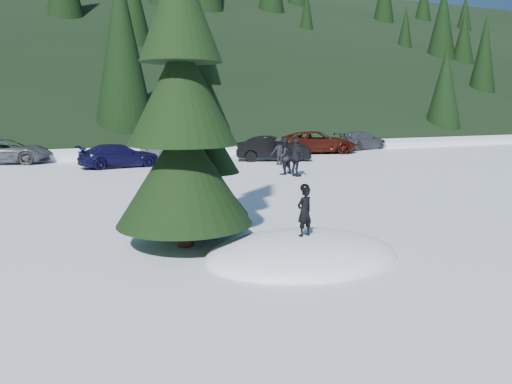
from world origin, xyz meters
name	(u,v)px	position (x,y,z in m)	size (l,w,h in m)	color
ground	(302,256)	(0.00, 0.00, 0.00)	(200.00, 200.00, 0.00)	white
snow_mound	(302,256)	(0.00, 0.00, 0.00)	(4.48, 3.52, 0.96)	white
forest_hillside	(85,25)	(0.00, 54.00, 12.50)	(200.00, 60.00, 25.00)	black
spruce_tall	(182,106)	(-2.20, 1.80, 3.32)	(3.20, 3.20, 8.60)	#301D10
spruce_short	(207,152)	(-1.20, 3.20, 2.10)	(2.20, 2.20, 5.37)	#301D10
child_skier	(304,212)	(0.00, -0.06, 1.03)	(0.40, 0.26, 1.10)	black
adult_0	(284,156)	(5.44, 12.10, 0.88)	(0.86, 0.67, 1.76)	black
adult_1	(296,157)	(5.66, 11.22, 0.90)	(1.05, 0.44, 1.80)	black
adult_2	(279,151)	(6.92, 15.70, 0.78)	(1.01, 0.58, 1.56)	black
car_2	(5,151)	(-7.29, 22.39, 0.70)	(2.34, 5.07, 1.41)	#4F5257
car_3	(119,156)	(-1.49, 18.08, 0.63)	(1.76, 4.32, 1.25)	black
car_4	(176,147)	(2.31, 20.88, 0.74)	(1.75, 4.35, 1.48)	gray
car_5	(273,149)	(7.51, 17.75, 0.74)	(1.56, 4.47, 1.47)	black
car_6	(317,142)	(12.33, 20.91, 0.76)	(2.52, 5.47, 1.52)	#3A110A
car_7	(361,140)	(16.89, 22.25, 0.67)	(1.88, 4.62, 1.34)	#424449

